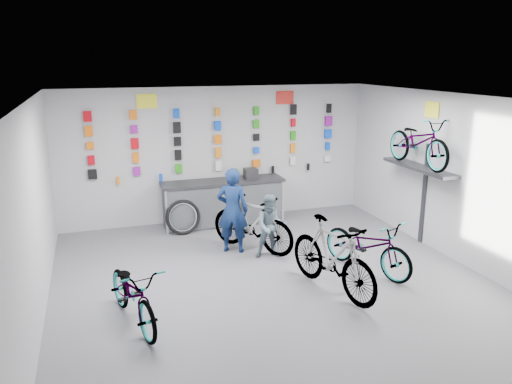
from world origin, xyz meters
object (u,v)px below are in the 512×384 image
object	(u,v)px
bike_center	(332,257)
bike_service	(252,222)
bike_left	(133,293)
counter	(223,203)
clerk	(233,210)
bike_right	(368,245)
customer	(271,226)

from	to	relation	value
bike_center	bike_service	size ratio (longest dim) A/B	1.06
bike_left	bike_service	distance (m)	3.20
counter	clerk	world-z (taller)	clerk
bike_right	clerk	xyz separation A→B (m)	(-1.96, 1.62, 0.33)
bike_service	clerk	size ratio (longest dim) A/B	1.14
customer	bike_right	bearing A→B (deg)	-26.77
counter	bike_right	size ratio (longest dim) A/B	1.47
customer	counter	bearing A→B (deg)	111.61
counter	customer	bearing A→B (deg)	-80.82
clerk	bike_left	bearing A→B (deg)	72.73
bike_service	customer	size ratio (longest dim) A/B	1.54
bike_right	clerk	bearing A→B (deg)	119.45
bike_right	customer	xyz separation A→B (m)	(-1.37, 1.12, 0.12)
bike_right	clerk	distance (m)	2.56
bike_center	bike_right	world-z (taller)	bike_center
clerk	customer	bearing A→B (deg)	165.59
bike_left	bike_right	bearing A→B (deg)	-5.94
bike_left	bike_service	size ratio (longest dim) A/B	0.93
bike_left	clerk	distance (m)	3.00
bike_right	customer	world-z (taller)	customer
counter	bike_left	size ratio (longest dim) A/B	1.56
counter	bike_right	xyz separation A→B (m)	(1.71, -3.25, -0.00)
clerk	bike_center	bearing A→B (deg)	141.20
customer	bike_center	bearing A→B (deg)	-63.13
counter	bike_center	xyz separation A→B (m)	(0.77, -3.78, 0.11)
counter	customer	size ratio (longest dim) A/B	2.24
counter	bike_center	size ratio (longest dim) A/B	1.37
bike_left	bike_right	world-z (taller)	bike_right
bike_right	bike_left	bearing A→B (deg)	166.92
counter	clerk	size ratio (longest dim) A/B	1.65
bike_center	customer	size ratio (longest dim) A/B	1.64
counter	bike_service	xyz separation A→B (m)	(0.12, -1.70, 0.07)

